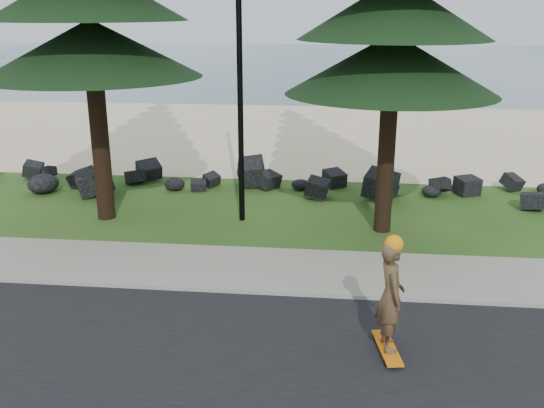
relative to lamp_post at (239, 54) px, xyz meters
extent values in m
plane|color=#224816|center=(0.00, -3.20, -4.13)|extent=(160.00, 160.00, 0.00)
cube|color=black|center=(0.00, -7.70, -4.12)|extent=(160.00, 7.00, 0.02)
cube|color=gray|center=(0.00, -4.10, -4.08)|extent=(160.00, 0.20, 0.10)
cube|color=gray|center=(0.00, -3.00, -4.09)|extent=(160.00, 2.00, 0.08)
cube|color=beige|center=(0.00, 11.30, -4.13)|extent=(160.00, 15.00, 0.01)
cube|color=#3D6375|center=(0.00, 47.80, -4.13)|extent=(160.00, 58.00, 0.01)
cylinder|color=black|center=(0.00, 0.00, -0.13)|extent=(0.14, 0.14, 8.00)
cube|color=orange|center=(3.21, -5.96, -4.03)|extent=(0.43, 1.08, 0.04)
imported|color=brown|center=(3.21, -5.96, -3.14)|extent=(0.52, 0.70, 1.76)
sphere|color=orange|center=(3.21, -5.96, -2.29)|extent=(0.28, 0.28, 0.28)
camera|label=1|loc=(2.30, -14.41, 1.04)|focal=40.00mm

